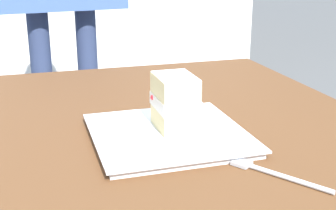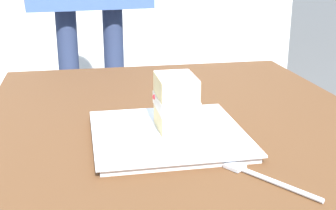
% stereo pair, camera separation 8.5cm
% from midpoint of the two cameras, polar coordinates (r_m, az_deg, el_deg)
% --- Properties ---
extents(dessert_plate, '(0.28, 0.28, 0.02)m').
position_cam_midpoint_polar(dessert_plate, '(0.87, 2.80, -3.75)').
color(dessert_plate, white).
rests_on(dessert_plate, patio_table).
extents(cake_slice, '(0.10, 0.08, 0.10)m').
position_cam_midpoint_polar(cake_slice, '(0.87, 3.79, 0.30)').
color(cake_slice, '#EAD18C').
rests_on(cake_slice, dessert_plate).
extents(dessert_fork, '(0.15, 0.11, 0.01)m').
position_cam_midpoint_polar(dessert_fork, '(0.74, 15.06, -8.75)').
color(dessert_fork, silver).
rests_on(dessert_fork, patio_table).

